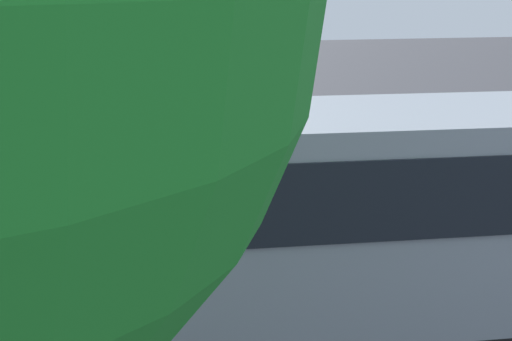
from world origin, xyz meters
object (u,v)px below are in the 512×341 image
object	(u,v)px
tour_bus	(345,226)
parked_motorcycle_silver	(369,247)
spectator_left	(373,201)
spectator_centre	(311,202)
spectator_right	(264,208)
spectator_far_left	(433,202)
spectator_far_right	(190,209)
stunt_motorcycle	(168,164)
traffic_cone	(251,159)

from	to	relation	value
tour_bus	parked_motorcycle_silver	distance (m)	2.49
spectator_left	spectator_centre	size ratio (longest dim) A/B	0.99
tour_bus	spectator_right	world-z (taller)	tour_bus
spectator_far_left	spectator_far_right	distance (m)	4.37
spectator_right	stunt_motorcycle	size ratio (longest dim) A/B	0.96
parked_motorcycle_silver	traffic_cone	size ratio (longest dim) A/B	3.25
spectator_far_left	spectator_centre	world-z (taller)	spectator_centre
spectator_far_left	parked_motorcycle_silver	distance (m)	1.60
tour_bus	spectator_centre	distance (m)	2.83
spectator_far_left	spectator_centre	distance (m)	2.22
tour_bus	spectator_far_left	world-z (taller)	tour_bus
tour_bus	stunt_motorcycle	distance (m)	7.87
spectator_far_left	traffic_cone	xyz separation A→B (m)	(2.21, -6.35, -0.72)
spectator_far_right	parked_motorcycle_silver	world-z (taller)	spectator_far_right
spectator_far_left	spectator_right	xyz separation A→B (m)	(3.10, -0.10, 0.04)
tour_bus	traffic_cone	world-z (taller)	tour_bus
spectator_far_right	spectator_centre	bearing A→B (deg)	-179.49
spectator_far_right	stunt_motorcycle	xyz separation A→B (m)	(0.08, -4.81, -0.48)
tour_bus	spectator_centre	world-z (taller)	tour_bus
spectator_right	traffic_cone	xyz separation A→B (m)	(-0.89, -6.24, -0.77)
spectator_centre	spectator_right	xyz separation A→B (m)	(0.90, 0.16, -0.00)
tour_bus	traffic_cone	xyz separation A→B (m)	(-0.26, -8.84, -1.34)
parked_motorcycle_silver	spectator_right	bearing A→B (deg)	-21.36
parked_motorcycle_silver	stunt_motorcycle	size ratio (longest dim) A/B	1.09
tour_bus	spectator_right	size ratio (longest dim) A/B	5.15
spectator_far_left	spectator_far_right	xyz separation A→B (m)	(4.36, -0.25, 0.06)
spectator_centre	parked_motorcycle_silver	world-z (taller)	spectator_centre
spectator_far_left	traffic_cone	bearing A→B (deg)	-70.83
spectator_centre	spectator_far_right	distance (m)	2.17
spectator_left	parked_motorcycle_silver	distance (m)	0.96
spectator_far_left	spectator_left	world-z (taller)	spectator_left
traffic_cone	spectator_right	bearing A→B (deg)	81.88
stunt_motorcycle	traffic_cone	bearing A→B (deg)	-149.97
tour_bus	parked_motorcycle_silver	xyz separation A→B (m)	(-1.07, -1.93, -1.16)
spectator_far_right	spectator_left	bearing A→B (deg)	178.16
spectator_centre	spectator_far_right	bearing A→B (deg)	0.51
stunt_motorcycle	spectator_far_right	bearing A→B (deg)	90.94
tour_bus	spectator_centre	size ratio (longest dim) A/B	5.15
spectator_right	parked_motorcycle_silver	size ratio (longest dim) A/B	0.88
spectator_right	spectator_far_left	bearing A→B (deg)	178.08
tour_bus	parked_motorcycle_silver	bearing A→B (deg)	-118.98
stunt_motorcycle	spectator_centre	bearing A→B (deg)	115.11
spectator_left	spectator_centre	distance (m)	1.10
spectator_far_right	traffic_cone	size ratio (longest dim) A/B	2.89
spectator_left	spectator_right	bearing A→B (deg)	1.07
spectator_centre	stunt_motorcycle	size ratio (longest dim) A/B	0.96
spectator_centre	spectator_far_left	bearing A→B (deg)	173.12
traffic_cone	spectator_far_right	bearing A→B (deg)	70.52
spectator_far_left	spectator_right	world-z (taller)	spectator_right
spectator_centre	stunt_motorcycle	world-z (taller)	spectator_centre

